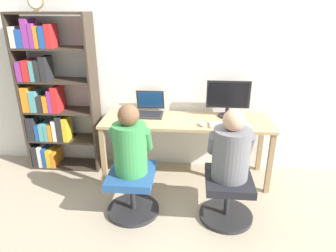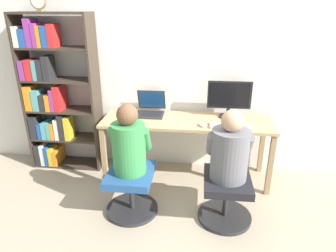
# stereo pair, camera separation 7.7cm
# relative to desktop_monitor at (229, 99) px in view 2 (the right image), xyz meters

# --- Properties ---
(ground_plane) EXTENTS (14.00, 14.00, 0.00)m
(ground_plane) POSITION_rel_desktop_monitor_xyz_m (-0.44, -0.42, -0.91)
(ground_plane) COLOR tan
(wall_back) EXTENTS (10.00, 0.05, 2.60)m
(wall_back) POSITION_rel_desktop_monitor_xyz_m (-0.44, 0.20, 0.39)
(wall_back) COLOR silver
(wall_back) RESTS_ON ground_plane
(desk) EXTENTS (1.81, 0.55, 0.70)m
(desk) POSITION_rel_desktop_monitor_xyz_m (-0.44, -0.14, -0.29)
(desk) COLOR tan
(desk) RESTS_ON ground_plane
(desktop_monitor) EXTENTS (0.46, 0.20, 0.40)m
(desktop_monitor) POSITION_rel_desktop_monitor_xyz_m (0.00, 0.00, 0.00)
(desktop_monitor) COLOR black
(desktop_monitor) RESTS_ON desk
(laptop) EXTENTS (0.31, 0.33, 0.25)m
(laptop) POSITION_rel_desktop_monitor_xyz_m (-0.86, 0.00, -0.16)
(laptop) COLOR #2D2D30
(laptop) RESTS_ON desk
(keyboard) EXTENTS (0.41, 0.15, 0.03)m
(keyboard) POSITION_rel_desktop_monitor_xyz_m (0.00, -0.30, -0.19)
(keyboard) COLOR #B2B2B7
(keyboard) RESTS_ON desk
(computer_mouse_by_keyboard) EXTENTS (0.07, 0.10, 0.04)m
(computer_mouse_by_keyboard) POSITION_rel_desktop_monitor_xyz_m (-0.27, -0.30, -0.19)
(computer_mouse_by_keyboard) COLOR silver
(computer_mouse_by_keyboard) RESTS_ON desk
(office_chair_left) EXTENTS (0.49, 0.49, 0.43)m
(office_chair_left) POSITION_rel_desktop_monitor_xyz_m (-0.04, -0.82, -0.66)
(office_chair_left) COLOR #262628
(office_chair_left) RESTS_ON ground_plane
(office_chair_right) EXTENTS (0.49, 0.49, 0.43)m
(office_chair_right) POSITION_rel_desktop_monitor_xyz_m (-0.91, -0.81, -0.66)
(office_chair_right) COLOR #262628
(office_chair_right) RESTS_ON ground_plane
(person_at_monitor) EXTENTS (0.39, 0.33, 0.62)m
(person_at_monitor) POSITION_rel_desktop_monitor_xyz_m (-0.04, -0.82, -0.21)
(person_at_monitor) COLOR slate
(person_at_monitor) RESTS_ON office_chair_left
(person_at_laptop) EXTENTS (0.36, 0.32, 0.64)m
(person_at_laptop) POSITION_rel_desktop_monitor_xyz_m (-0.91, -0.81, -0.20)
(person_at_laptop) COLOR #388C47
(person_at_laptop) RESTS_ON office_chair_right
(bookshelf) EXTENTS (0.84, 0.30, 1.77)m
(bookshelf) POSITION_rel_desktop_monitor_xyz_m (-1.98, -0.02, -0.03)
(bookshelf) COLOR #382D23
(bookshelf) RESTS_ON ground_plane
(desk_clock) EXTENTS (0.16, 0.03, 0.18)m
(desk_clock) POSITION_rel_desktop_monitor_xyz_m (-1.94, -0.08, 0.96)
(desk_clock) COLOR olive
(desk_clock) RESTS_ON bookshelf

